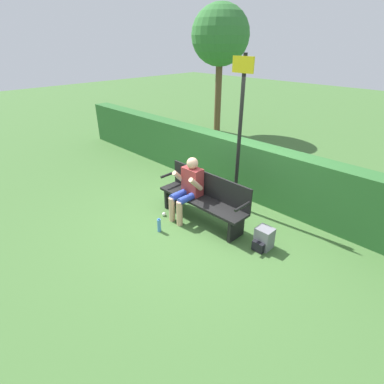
{
  "coord_description": "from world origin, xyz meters",
  "views": [
    {
      "loc": [
        3.26,
        -3.52,
        3.06
      ],
      "look_at": [
        -0.15,
        -0.1,
        0.58
      ],
      "focal_mm": 28.0,
      "sensor_mm": 36.0,
      "label": 1
    }
  ],
  "objects_px": {
    "backpack": "(263,239)",
    "water_bottle": "(159,225)",
    "tree": "(220,36)",
    "signpost": "(240,128)",
    "park_bench": "(204,197)",
    "person_seated": "(188,186)"
  },
  "relations": [
    {
      "from": "backpack",
      "to": "water_bottle",
      "type": "xyz_separation_m",
      "value": [
        -1.56,
        -0.9,
        -0.05
      ]
    },
    {
      "from": "tree",
      "to": "signpost",
      "type": "bearing_deg",
      "value": -45.62
    },
    {
      "from": "park_bench",
      "to": "water_bottle",
      "type": "bearing_deg",
      "value": -108.15
    },
    {
      "from": "person_seated",
      "to": "water_bottle",
      "type": "bearing_deg",
      "value": -89.92
    },
    {
      "from": "person_seated",
      "to": "tree",
      "type": "relative_size",
      "value": 0.28
    },
    {
      "from": "backpack",
      "to": "tree",
      "type": "height_order",
      "value": "tree"
    },
    {
      "from": "park_bench",
      "to": "backpack",
      "type": "distance_m",
      "value": 1.32
    },
    {
      "from": "backpack",
      "to": "tree",
      "type": "bearing_deg",
      "value": 136.92
    },
    {
      "from": "signpost",
      "to": "tree",
      "type": "relative_size",
      "value": 0.7
    },
    {
      "from": "park_bench",
      "to": "water_bottle",
      "type": "distance_m",
      "value": 0.97
    },
    {
      "from": "person_seated",
      "to": "park_bench",
      "type": "bearing_deg",
      "value": 24.73
    },
    {
      "from": "person_seated",
      "to": "signpost",
      "type": "height_order",
      "value": "signpost"
    },
    {
      "from": "person_seated",
      "to": "water_bottle",
      "type": "distance_m",
      "value": 0.9
    },
    {
      "from": "person_seated",
      "to": "backpack",
      "type": "distance_m",
      "value": 1.64
    },
    {
      "from": "person_seated",
      "to": "water_bottle",
      "type": "xyz_separation_m",
      "value": [
        0.0,
        -0.73,
        -0.52
      ]
    },
    {
      "from": "person_seated",
      "to": "signpost",
      "type": "bearing_deg",
      "value": 67.02
    },
    {
      "from": "park_bench",
      "to": "water_bottle",
      "type": "height_order",
      "value": "park_bench"
    },
    {
      "from": "water_bottle",
      "to": "signpost",
      "type": "bearing_deg",
      "value": 76.7
    },
    {
      "from": "park_bench",
      "to": "backpack",
      "type": "relative_size",
      "value": 5.09
    },
    {
      "from": "tree",
      "to": "person_seated",
      "type": "bearing_deg",
      "value": -54.37
    },
    {
      "from": "backpack",
      "to": "water_bottle",
      "type": "distance_m",
      "value": 1.81
    },
    {
      "from": "backpack",
      "to": "person_seated",
      "type": "bearing_deg",
      "value": -173.79
    }
  ]
}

